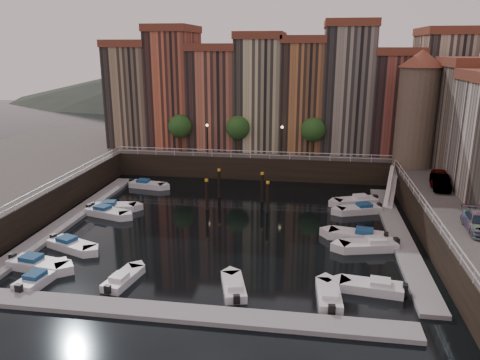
% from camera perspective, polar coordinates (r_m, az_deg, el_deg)
% --- Properties ---
extents(ground, '(200.00, 200.00, 0.00)m').
position_cam_1_polar(ground, '(47.16, -1.29, -5.29)').
color(ground, black).
rests_on(ground, ground).
extents(quay_far, '(80.00, 20.00, 3.00)m').
position_cam_1_polar(quay_far, '(71.42, 2.30, 3.34)').
color(quay_far, black).
rests_on(quay_far, ground).
extents(dock_left, '(2.00, 28.00, 0.35)m').
position_cam_1_polar(dock_left, '(51.41, -19.63, -4.21)').
color(dock_left, gray).
rests_on(dock_left, ground).
extents(dock_right, '(2.00, 28.00, 0.35)m').
position_cam_1_polar(dock_right, '(46.33, 18.76, -6.34)').
color(dock_right, gray).
rests_on(dock_right, ground).
extents(dock_near, '(30.00, 2.00, 0.35)m').
position_cam_1_polar(dock_near, '(32.17, -6.72, -15.86)').
color(dock_near, gray).
rests_on(dock_near, ground).
extents(mountains, '(145.00, 100.00, 18.00)m').
position_cam_1_polar(mountains, '(153.67, 6.59, 12.43)').
color(mountains, '#2D382D').
rests_on(mountains, ground).
extents(far_terrace, '(48.70, 10.30, 17.50)m').
position_cam_1_polar(far_terrace, '(67.20, 5.00, 10.66)').
color(far_terrace, '#947B5E').
rests_on(far_terrace, quay_far).
extents(corner_tower, '(5.20, 5.20, 13.80)m').
position_cam_1_polar(corner_tower, '(59.48, 20.80, 8.28)').
color(corner_tower, '#6B5B4C').
rests_on(corner_tower, quay_right).
extents(promenade_trees, '(21.20, 3.20, 5.20)m').
position_cam_1_polar(promenade_trees, '(63.02, 0.34, 6.36)').
color(promenade_trees, black).
rests_on(promenade_trees, quay_far).
extents(street_lamps, '(10.36, 0.36, 4.18)m').
position_cam_1_polar(street_lamps, '(62.12, 0.51, 5.58)').
color(street_lamps, black).
rests_on(street_lamps, quay_far).
extents(railings, '(36.08, 34.04, 0.52)m').
position_cam_1_polar(railings, '(50.55, -0.36, 0.71)').
color(railings, white).
rests_on(railings, ground).
extents(gangway, '(2.78, 8.32, 3.73)m').
position_cam_1_polar(gangway, '(56.19, 17.99, -0.50)').
color(gangway, white).
rests_on(gangway, ground).
extents(mooring_pilings, '(6.93, 4.79, 3.78)m').
position_cam_1_polar(mooring_pilings, '(51.86, -0.16, -1.36)').
color(mooring_pilings, black).
rests_on(mooring_pilings, ground).
extents(boat_left_0, '(5.19, 2.54, 1.17)m').
position_cam_1_polar(boat_left_0, '(41.13, -23.47, -9.40)').
color(boat_left_0, silver).
rests_on(boat_left_0, ground).
extents(boat_left_1, '(4.94, 3.33, 1.12)m').
position_cam_1_polar(boat_left_1, '(43.81, -19.89, -7.47)').
color(boat_left_1, silver).
rests_on(boat_left_1, ground).
extents(boat_left_2, '(5.08, 3.04, 1.14)m').
position_cam_1_polar(boat_left_2, '(50.98, -15.96, -3.81)').
color(boat_left_2, silver).
rests_on(boat_left_2, ground).
extents(boat_left_3, '(4.88, 2.53, 1.09)m').
position_cam_1_polar(boat_left_3, '(52.54, -15.16, -3.17)').
color(boat_left_3, silver).
rests_on(boat_left_3, ground).
extents(boat_left_4, '(4.84, 2.44, 1.09)m').
position_cam_1_polar(boat_left_4, '(59.95, -11.29, -0.56)').
color(boat_left_4, silver).
rests_on(boat_left_4, ground).
extents(boat_right_0, '(4.82, 2.27, 1.08)m').
position_cam_1_polar(boat_right_0, '(35.94, 15.89, -12.43)').
color(boat_right_0, silver).
rests_on(boat_right_0, ground).
extents(boat_right_1, '(5.31, 2.98, 1.19)m').
position_cam_1_polar(boat_right_1, '(42.65, 15.51, -7.69)').
color(boat_right_1, silver).
rests_on(boat_right_1, ground).
extents(boat_right_2, '(5.36, 2.70, 1.20)m').
position_cam_1_polar(boat_right_2, '(44.48, 14.19, -6.58)').
color(boat_right_2, silver).
rests_on(boat_right_2, ground).
extents(boat_right_3, '(4.91, 3.19, 1.11)m').
position_cam_1_polar(boat_right_3, '(51.53, 14.39, -3.49)').
color(boat_right_3, silver).
rests_on(boat_right_3, ground).
extents(boat_right_4, '(5.08, 3.39, 1.15)m').
position_cam_1_polar(boat_right_4, '(54.11, 14.01, -2.51)').
color(boat_right_4, silver).
rests_on(boat_right_4, ground).
extents(boat_near_0, '(2.27, 4.75, 1.07)m').
position_cam_1_polar(boat_near_0, '(38.96, -23.19, -10.85)').
color(boat_near_0, silver).
rests_on(boat_near_0, ground).
extents(boat_near_1, '(2.15, 4.27, 0.96)m').
position_cam_1_polar(boat_near_1, '(36.84, -14.11, -11.63)').
color(boat_near_1, silver).
rests_on(boat_near_1, ground).
extents(boat_near_2, '(2.53, 4.34, 0.97)m').
position_cam_1_polar(boat_near_2, '(34.67, -0.78, -12.94)').
color(boat_near_2, silver).
rests_on(boat_near_2, ground).
extents(boat_near_3, '(1.83, 4.46, 1.01)m').
position_cam_1_polar(boat_near_3, '(34.14, 10.77, -13.71)').
color(boat_near_3, silver).
rests_on(boat_near_3, ground).
extents(car_a, '(2.58, 4.72, 1.52)m').
position_cam_1_polar(car_a, '(53.39, 23.13, 0.20)').
color(car_a, gray).
rests_on(car_a, quay_right).
extents(car_b, '(1.93, 4.48, 1.44)m').
position_cam_1_polar(car_b, '(51.68, 23.23, -0.36)').
color(car_b, gray).
rests_on(car_b, quay_right).
extents(car_c, '(2.23, 4.92, 1.40)m').
position_cam_1_polar(car_c, '(41.36, 27.10, -4.75)').
color(car_c, gray).
rests_on(car_c, quay_right).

